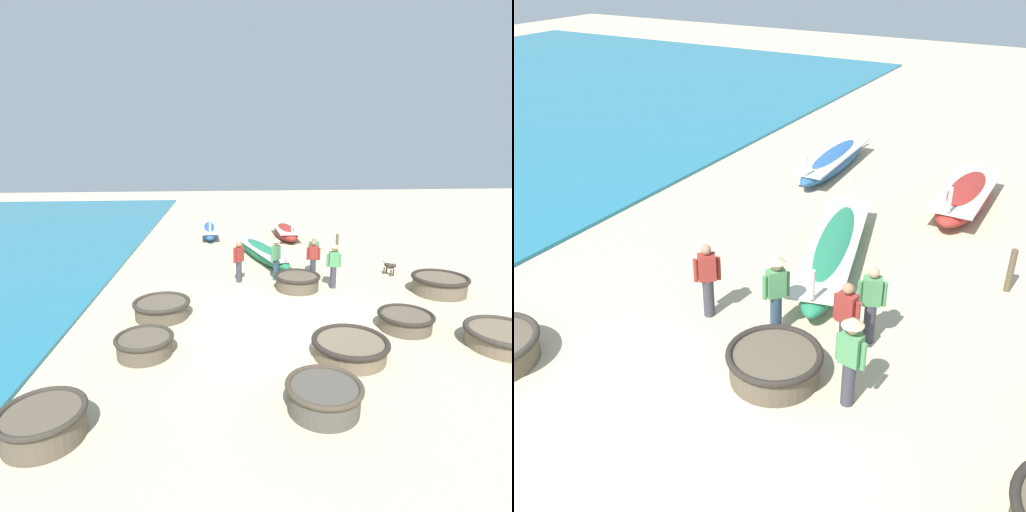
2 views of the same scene
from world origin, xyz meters
TOP-DOWN VIEW (x-y plane):
  - ground_plane at (0.00, 0.00)m, footprint 80.00×80.00m
  - coracle_nearest at (0.94, 2.54)m, footprint 1.66×1.66m
  - long_boat_blue_hull at (-2.42, 12.40)m, footprint 1.13×4.82m
  - long_boat_red_hull at (1.98, 11.36)m, footprint 1.22×4.23m
  - long_boat_white_hull at (0.14, 6.76)m, footprint 2.43×5.77m
  - fisherman_hauling at (1.94, 4.32)m, footprint 0.50×0.33m
  - fisherman_crouching at (2.27, 2.57)m, footprint 0.53×0.36m
  - fisherman_by_coracle at (1.76, 3.60)m, footprint 0.52×0.27m
  - fisherman_standing_left at (0.32, 3.70)m, footprint 0.39×0.42m
  - fisherman_with_hat at (-1.12, 3.57)m, footprint 0.42×0.39m
  - mooring_post_shoreline at (3.85, 7.46)m, footprint 0.14×0.14m

SIDE VIEW (x-z plane):
  - ground_plane at x=0.00m, z-range 0.00..0.00m
  - coracle_nearest at x=0.94m, z-range 0.02..0.58m
  - long_boat_blue_hull at x=-2.42m, z-range -0.24..0.91m
  - long_boat_white_hull at x=0.14m, z-range -0.26..0.97m
  - long_boat_red_hull at x=1.98m, z-range -0.28..1.03m
  - mooring_post_shoreline at x=3.85m, z-range 0.00..0.98m
  - fisherman_hauling at x=1.94m, z-range 0.05..1.62m
  - fisherman_by_coracle at x=1.76m, z-range 0.05..1.62m
  - fisherman_with_hat at x=-1.12m, z-range 0.05..1.62m
  - fisherman_crouching at x=2.27m, z-range 0.12..1.79m
  - fisherman_standing_left at x=0.32m, z-range 0.12..1.79m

